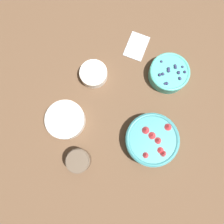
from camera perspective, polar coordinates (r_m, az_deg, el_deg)
The scene contains 7 objects.
ground_plane at distance 0.97m, azimuth 0.67°, elevation 1.18°, with size 4.00×4.00×0.00m, color brown.
bowl_strawberries at distance 0.93m, azimuth 10.37°, elevation -7.15°, with size 0.22×0.22×0.09m.
bowl_blueberries at distance 1.01m, azimuth 14.66°, elevation 9.81°, with size 0.18×0.18×0.06m.
bowl_bananas at distance 0.95m, azimuth -12.11°, elevation -1.98°, with size 0.17×0.17×0.06m.
bowl_cream at distance 0.99m, azimuth -4.86°, elevation 9.99°, with size 0.12×0.12×0.06m.
jar_chocolate at distance 0.92m, azimuth -8.64°, elevation -12.45°, with size 0.10×0.10×0.09m.
napkin at distance 1.07m, azimuth 6.44°, elevation 16.74°, with size 0.15×0.13×0.01m.
Camera 1 is at (0.15, 0.12, 0.95)m, focal length 35.00 mm.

